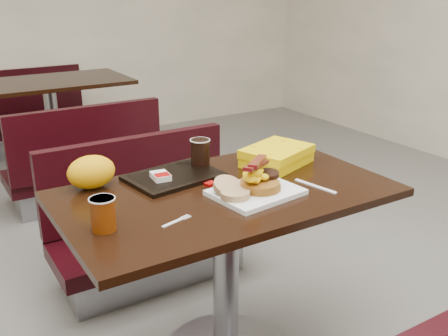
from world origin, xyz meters
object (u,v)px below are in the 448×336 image
table_near (226,279)px  bench_near_n (152,217)px  table_far (53,128)px  coffee_cup_near (103,214)px  hashbrown_sleeve_left (161,176)px  bench_far_s (80,153)px  bench_far_n (33,112)px  pancake_stack (260,185)px  knife (315,186)px  coffee_cup_far (200,152)px  paper_bag (91,172)px  fork (173,223)px  platter (256,192)px  tray (174,177)px  clamshell (277,156)px

table_near → bench_near_n: size_ratio=1.20×
table_far → coffee_cup_near: size_ratio=11.39×
hashbrown_sleeve_left → bench_far_s: bearing=89.6°
bench_far_n → coffee_cup_near: 3.44m
pancake_stack → knife: bearing=-14.7°
coffee_cup_far → paper_bag: 0.44m
bench_near_n → fork: 0.98m
paper_bag → knife: bearing=-31.1°
platter → pancake_stack: size_ratio=2.00×
knife → paper_bag: bearing=-132.5°
coffee_cup_far → pancake_stack: bearing=-81.7°
knife → paper_bag: (-0.71, 0.43, 0.06)m
coffee_cup_near → tray: size_ratio=0.31×
bench_near_n → bench_far_n: 2.60m
table_near → bench_far_s: (0.00, 1.90, -0.02)m
table_far → knife: (0.30, -2.75, 0.38)m
table_near → knife: bearing=-26.0°
knife → pancake_stack: bearing=-116.1°
coffee_cup_near → knife: coffee_cup_near is taller
knife → paper_bag: 0.83m
table_far → clamshell: (0.33, -2.47, 0.41)m
clamshell → fork: bearing=-175.6°
table_far → paper_bag: bearing=-100.0°
table_near → pancake_stack: pancake_stack is taller
pancake_stack → fork: 0.38m
coffee_cup_far → clamshell: size_ratio=0.38×
tray → hashbrown_sleeve_left: size_ratio=4.16×
table_near → paper_bag: 0.66m
table_far → knife: knife is taller
coffee_cup_near → clamshell: coffee_cup_near is taller
pancake_stack → clamshell: clamshell is taller
fork → knife: same height
table_near → bench_near_n: (0.00, 0.70, -0.02)m
bench_near_n → table_far: table_far is taller
bench_far_s → paper_bag: (-0.41, -1.62, 0.45)m
platter → hashbrown_sleeve_left: hashbrown_sleeve_left is taller
bench_near_n → table_far: (0.00, 1.90, 0.02)m
bench_far_n → knife: 3.48m
bench_far_n → hashbrown_sleeve_left: size_ratio=12.14×
pancake_stack → hashbrown_sleeve_left: size_ratio=1.82×
fork → hashbrown_sleeve_left: bearing=55.1°
coffee_cup_near → knife: 0.79m
hashbrown_sleeve_left → coffee_cup_far: size_ratio=0.79×
coffee_cup_near → bench_far_n: bearing=81.8°
paper_bag → platter: bearing=-38.0°
paper_bag → pancake_stack: bearing=-36.8°
table_near → table_far: same height
fork → clamshell: size_ratio=0.42×
bench_near_n → knife: knife is taller
coffee_cup_near → clamshell: bearing=14.3°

